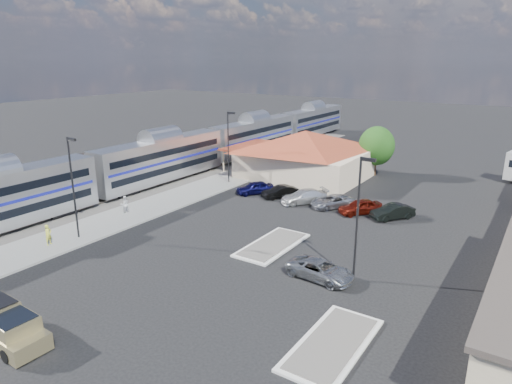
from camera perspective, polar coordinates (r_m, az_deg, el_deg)
The scene contains 22 objects.
ground at distance 39.35m, azimuth -4.48°, elevation -6.43°, with size 280.00×280.00×0.00m, color black.
railbed at distance 58.73m, azimuth -15.99°, elevation 0.82°, with size 16.00×100.00×0.12m, color #4C4944.
platform at distance 51.05m, azimuth -11.04°, elevation -1.14°, with size 5.50×92.00×0.18m, color gray.
passenger_train at distance 58.20m, azimuth -11.67°, elevation 3.84°, with size 3.00×104.00×5.55m.
freight_cars at distance 58.27m, azimuth -20.97°, elevation 2.13°, with size 2.80×46.00×4.00m.
station_depot at distance 60.25m, azimuth 6.07°, elevation 4.77°, with size 18.35×12.24×6.20m.
traffic_island_south at distance 38.72m, azimuth 2.06°, elevation -6.61°, with size 3.30×7.50×0.21m.
traffic_island_north at distance 26.86m, azimuth 9.54°, elevation -18.22°, with size 3.30×7.50×0.21m.
lamp_plat_s at distance 41.42m, azimuth -21.92°, elevation 1.38°, with size 1.08×0.25×9.00m.
lamp_plat_n at distance 56.47m, azimuth -3.42°, elevation 6.32°, with size 1.08×0.25×9.00m.
lamp_lot at distance 31.89m, azimuth 12.77°, elevation -2.12°, with size 1.08×0.25×9.00m.
tree_depot at distance 62.64m, azimuth 14.84°, elevation 5.59°, with size 4.71×4.71×6.63m.
pickup_truck at distance 29.87m, azimuth -28.86°, elevation -14.45°, with size 5.92×2.37×2.02m.
suv at distance 33.39m, azimuth 8.03°, elevation -9.62°, with size 2.29×4.96×1.38m, color #9B9EA2.
person_a at distance 41.99m, azimuth -24.54°, elevation -4.87°, with size 0.65×0.42×1.77m, color #E0E347.
person_b at distance 47.83m, azimuth -16.09°, elevation -1.48°, with size 0.85×0.66×1.76m, color white.
parked_car_a at distance 52.91m, azimuth -0.14°, elevation 0.54°, with size 1.74×4.33×1.47m, color #0D0D41.
parked_car_b at distance 51.55m, azimuth 3.01°, elevation 0.02°, with size 1.46×4.18×1.38m, color black.
parked_car_c at distance 49.80m, azimuth 6.01°, elevation -0.56°, with size 2.11×5.20×1.51m, color silver.
parked_car_d at distance 48.78m, azimuth 9.50°, elevation -1.19°, with size 2.19×4.74×1.32m, color gray.
parked_car_e at distance 47.36m, azimuth 12.89°, elevation -1.80°, with size 1.79×4.45×1.52m, color maroon.
parked_car_f at distance 46.71m, azimuth 16.68°, elevation -2.39°, with size 1.55×4.44×1.46m, color black.
Camera 1 is at (22.44, -28.47, 15.31)m, focal length 32.00 mm.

